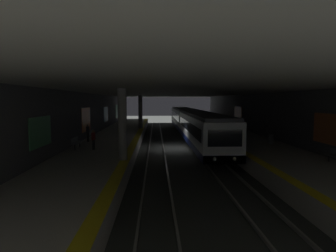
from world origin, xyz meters
TOP-DOWN VIEW (x-y plane):
  - ground_plane at (0.00, 0.00)m, footprint 120.00×120.00m
  - track_left at (0.00, -2.20)m, footprint 60.00×1.53m
  - track_right at (0.00, 2.20)m, footprint 60.00×1.53m
  - platform_left at (0.00, -6.55)m, footprint 60.00×5.30m
  - platform_right at (0.00, 6.55)m, footprint 60.00×5.30m
  - wall_left at (0.00, -9.45)m, footprint 60.00×0.56m
  - wall_right at (0.05, 9.45)m, footprint 60.00×0.56m
  - ceiling_slab at (0.00, 0.00)m, footprint 60.00×19.40m
  - pillar_near at (-10.09, 4.35)m, footprint 0.56×0.56m
  - pillar_far at (10.14, 4.35)m, footprint 0.56×0.56m
  - metro_train at (7.60, -2.20)m, footprint 35.61×2.83m
  - bench_right_near at (-5.72, 8.53)m, footprint 1.70×0.47m
  - bench_right_mid at (-0.11, 8.53)m, footprint 1.70×0.47m
  - person_waiting_near at (-2.15, 8.48)m, footprint 0.60×0.22m
  - person_walking_mid at (-6.28, 7.05)m, footprint 0.60×0.22m
  - suitcase_rolling at (3.21, -6.42)m, footprint 0.35×0.20m
  - trash_bin at (-4.16, -7.80)m, footprint 0.44×0.44m

SIDE VIEW (x-z plane):
  - ground_plane at x=0.00m, z-range 0.00..0.00m
  - track_left at x=0.00m, z-range 0.00..0.16m
  - track_right at x=0.00m, z-range 0.00..0.16m
  - platform_left at x=0.00m, z-range 0.00..1.05m
  - platform_right at x=0.00m, z-range 0.00..1.05m
  - suitcase_rolling at x=3.21m, z-range 0.90..1.89m
  - trash_bin at x=-4.16m, z-range 1.05..1.90m
  - bench_right_near at x=-5.72m, z-range 1.14..2.00m
  - bench_right_mid at x=-0.11m, z-range 1.14..2.00m
  - person_walking_mid at x=-6.28m, z-range 1.11..2.63m
  - person_waiting_near at x=-2.15m, z-range 1.12..2.75m
  - metro_train at x=7.60m, z-range 0.28..3.77m
  - wall_left at x=0.00m, z-range 0.00..5.60m
  - wall_right at x=0.05m, z-range 0.00..5.60m
  - pillar_near at x=-10.09m, z-range 1.05..5.60m
  - pillar_far at x=10.14m, z-range 1.05..5.60m
  - ceiling_slab at x=0.00m, z-range 5.60..6.00m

